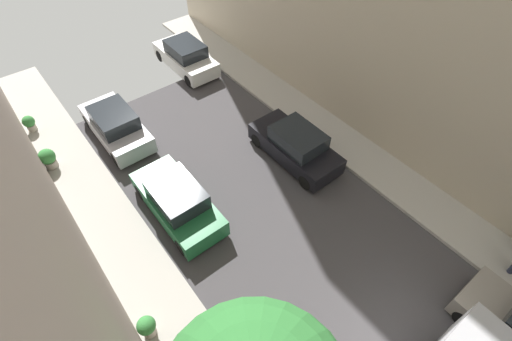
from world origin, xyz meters
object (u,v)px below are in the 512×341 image
at_px(potted_plant_3, 48,158).
at_px(parked_car_left_3, 116,125).
at_px(parked_car_right_2, 296,146).
at_px(potted_plant_2, 29,123).
at_px(parked_car_left_2, 178,201).
at_px(potted_plant_0, 147,327).
at_px(parked_car_right_3, 186,57).

bearing_deg(potted_plant_3, parked_car_left_3, 0.98).
bearing_deg(parked_car_right_2, potted_plant_2, 133.87).
xyz_separation_m(parked_car_left_2, potted_plant_2, (-2.97, 8.16, -0.14)).
xyz_separation_m(potted_plant_0, potted_plant_3, (-0.04, 8.66, -0.01)).
xyz_separation_m(parked_car_right_3, potted_plant_0, (-8.39, -11.65, -0.07)).
relative_size(parked_car_right_2, potted_plant_3, 4.61).
xyz_separation_m(parked_car_left_2, potted_plant_0, (-2.99, -3.34, -0.07)).
xyz_separation_m(parked_car_right_2, parked_car_right_3, (0.00, 8.87, 0.00)).
xyz_separation_m(parked_car_left_3, potted_plant_2, (-2.97, 2.79, -0.14)).
bearing_deg(parked_car_left_2, parked_car_left_3, 90.00).
bearing_deg(parked_car_right_2, potted_plant_0, -161.62).
relative_size(parked_car_left_2, parked_car_left_3, 1.00).
relative_size(parked_car_left_3, potted_plant_0, 4.77).
distance_m(parked_car_right_2, potted_plant_0, 8.84).
relative_size(parked_car_left_3, potted_plant_2, 5.37).
height_order(parked_car_right_2, potted_plant_2, parked_car_right_2).
distance_m(parked_car_right_2, potted_plant_2, 12.08).
relative_size(parked_car_left_2, potted_plant_3, 4.61).
height_order(potted_plant_2, potted_plant_3, potted_plant_3).
bearing_deg(potted_plant_2, parked_car_left_3, -43.14).
bearing_deg(parked_car_left_3, parked_car_right_2, -47.66).
distance_m(potted_plant_0, potted_plant_3, 8.66).
bearing_deg(potted_plant_2, parked_car_left_2, -69.97).
bearing_deg(parked_car_right_3, parked_car_left_3, -151.44).
distance_m(potted_plant_0, potted_plant_2, 11.50).
height_order(parked_car_left_3, potted_plant_0, parked_car_left_3).
height_order(parked_car_left_3, parked_car_right_3, same).
distance_m(parked_car_left_3, potted_plant_3, 3.04).
relative_size(parked_car_right_2, potted_plant_2, 5.37).
xyz_separation_m(parked_car_right_3, potted_plant_2, (-8.37, -0.15, -0.14)).
relative_size(parked_car_left_2, potted_plant_2, 5.37).
height_order(potted_plant_0, potted_plant_3, potted_plant_3).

